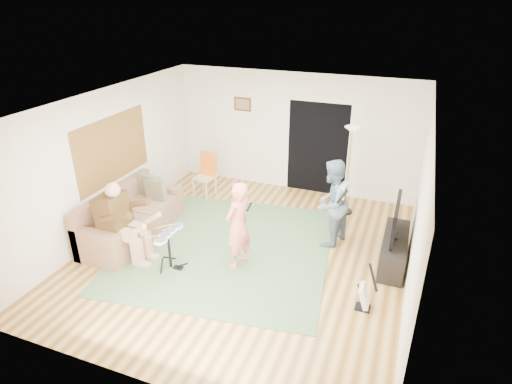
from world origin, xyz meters
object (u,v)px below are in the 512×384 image
drum_kit (169,252)px  singer (238,225)px  torchiere_lamp (350,155)px  tv_cabinet (394,250)px  dining_chair (205,181)px  sofa (128,221)px  guitar_spare (365,296)px  television (396,219)px  guitarist (331,203)px

drum_kit → singer: (1.04, 0.50, 0.45)m
torchiere_lamp → tv_cabinet: 2.18m
torchiere_lamp → dining_chair: size_ratio=1.90×
tv_cabinet → sofa: bearing=-170.0°
sofa → singer: size_ratio=1.46×
sofa → drum_kit: bearing=-26.6°
singer → dining_chair: size_ratio=1.56×
singer → drum_kit: bearing=-48.9°
dining_chair → singer: bearing=-42.0°
singer → guitar_spare: (2.17, -0.39, -0.53)m
drum_kit → guitar_spare: (3.20, 0.11, -0.08)m
television → torchiere_lamp: bearing=124.3°
sofa → guitarist: guitarist is taller
guitarist → dining_chair: size_ratio=1.67×
tv_cabinet → dining_chair: bearing=163.4°
television → guitarist: bearing=168.4°
sofa → singer: singer is taller
television → tv_cabinet: bearing=0.0°
television → sofa: bearing=-169.9°
guitarist → dining_chair: guitarist is taller
guitar_spare → dining_chair: bearing=146.2°
tv_cabinet → singer: bearing=-157.9°
singer → dining_chair: singer is taller
guitarist → television: (1.13, -0.23, 0.03)m
sofa → tv_cabinet: sofa is taller
guitar_spare → television: (0.25, 1.39, 0.62)m
singer → television: bearing=127.7°
guitarist → dining_chair: (-3.07, 1.03, -0.47)m
tv_cabinet → television: television is taller
sofa → drum_kit: (1.30, -0.65, 0.01)m
dining_chair → television: television is taller
sofa → dining_chair: size_ratio=2.28×
guitar_spare → dining_chair: dining_chair is taller
guitar_spare → guitarist: bearing=118.6°
drum_kit → television: 3.80m
television → singer: bearing=-157.5°
tv_cabinet → television: (-0.05, 0.00, 0.60)m
sofa → torchiere_lamp: 4.51m
drum_kit → tv_cabinet: drum_kit is taller
drum_kit → dining_chair: size_ratio=0.73×
guitar_spare → tv_cabinet: guitar_spare is taller
guitar_spare → torchiere_lamp: (-0.82, 2.95, 1.05)m
drum_kit → tv_cabinet: (3.50, 1.50, -0.06)m
guitar_spare → dining_chair: size_ratio=0.82×
singer → guitar_spare: size_ratio=1.91×
dining_chair → television: (4.19, -1.26, 0.50)m
singer → dining_chair: bearing=-126.5°
dining_chair → tv_cabinet: size_ratio=0.70×
sofa → singer: (2.34, -0.15, 0.46)m
torchiere_lamp → dining_chair: (-3.12, -0.31, -0.93)m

